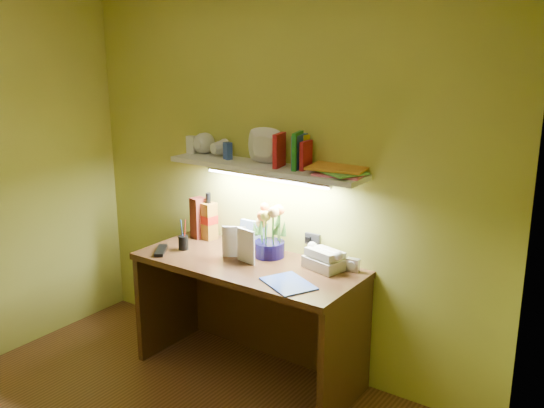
# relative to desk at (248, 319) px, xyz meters

# --- Properties ---
(desk) EXTENTS (1.40, 0.60, 0.75)m
(desk) POSITION_rel_desk_xyz_m (0.00, 0.00, 0.00)
(desk) COLOR #38220F
(desk) RESTS_ON ground
(flower_bouquet) EXTENTS (0.22, 0.22, 0.33)m
(flower_bouquet) POSITION_rel_desk_xyz_m (0.05, 0.16, 0.54)
(flower_bouquet) COLOR #0B0733
(flower_bouquet) RESTS_ON desk
(telephone) EXTENTS (0.26, 0.22, 0.13)m
(telephone) POSITION_rel_desk_xyz_m (0.43, 0.18, 0.44)
(telephone) COLOR beige
(telephone) RESTS_ON desk
(desk_clock) EXTENTS (0.08, 0.04, 0.08)m
(desk_clock) POSITION_rel_desk_xyz_m (0.59, 0.23, 0.41)
(desk_clock) COLOR silver
(desk_clock) RESTS_ON desk
(whisky_bottle) EXTENTS (0.10, 0.10, 0.32)m
(whisky_bottle) POSITION_rel_desk_xyz_m (-0.47, 0.20, 0.53)
(whisky_bottle) COLOR #A16B20
(whisky_bottle) RESTS_ON desk
(whisky_box) EXTENTS (0.11, 0.11, 0.27)m
(whisky_box) POSITION_rel_desk_xyz_m (-0.55, 0.19, 0.51)
(whisky_box) COLOR #5F2015
(whisky_box) RESTS_ON desk
(pen_cup) EXTENTS (0.08, 0.08, 0.15)m
(pen_cup) POSITION_rel_desk_xyz_m (-0.47, -0.05, 0.45)
(pen_cup) COLOR black
(pen_cup) RESTS_ON desk
(art_card) EXTENTS (0.19, 0.04, 0.19)m
(art_card) POSITION_rel_desk_xyz_m (-0.10, 0.20, 0.47)
(art_card) COLOR silver
(art_card) RESTS_ON desk
(tv_remote) EXTENTS (0.16, 0.19, 0.02)m
(tv_remote) POSITION_rel_desk_xyz_m (-0.55, -0.17, 0.39)
(tv_remote) COLOR black
(tv_remote) RESTS_ON desk
(blue_folder) EXTENTS (0.35, 0.32, 0.01)m
(blue_folder) POSITION_rel_desk_xyz_m (0.39, -0.14, 0.38)
(blue_folder) COLOR blue
(blue_folder) RESTS_ON desk
(desk_book_a) EXTENTS (0.14, 0.08, 0.20)m
(desk_book_a) POSITION_rel_desk_xyz_m (-0.18, -0.01, 0.47)
(desk_book_a) COLOR silver
(desk_book_a) RESTS_ON desk
(desk_book_b) EXTENTS (0.15, 0.05, 0.21)m
(desk_book_b) POSITION_rel_desk_xyz_m (-0.08, 0.01, 0.48)
(desk_book_b) COLOR silver
(desk_book_b) RESTS_ON desk
(wall_shelf) EXTENTS (1.32, 0.33, 0.25)m
(wall_shelf) POSITION_rel_desk_xyz_m (-0.00, 0.18, 0.96)
(wall_shelf) COLOR silver
(wall_shelf) RESTS_ON ground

